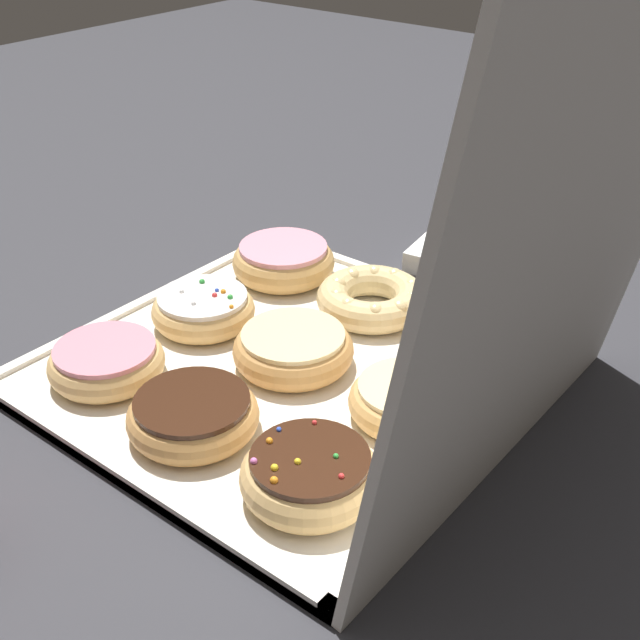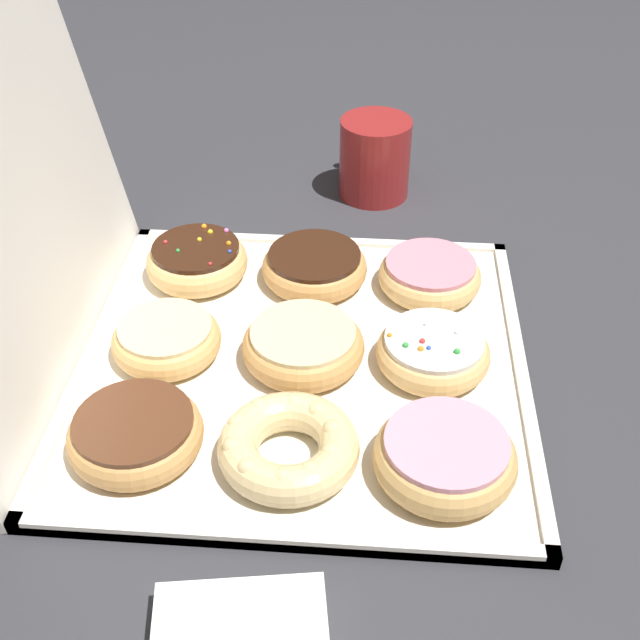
# 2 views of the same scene
# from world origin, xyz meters

# --- Properties ---
(ground_plane) EXTENTS (3.00, 3.00, 0.00)m
(ground_plane) POSITION_xyz_m (0.00, 0.00, 0.00)
(ground_plane) COLOR #333338
(donut_box) EXTENTS (0.43, 0.43, 0.01)m
(donut_box) POSITION_xyz_m (0.00, 0.00, 0.01)
(donut_box) COLOR silver
(donut_box) RESTS_ON ground
(pink_frosted_donut_0) EXTENTS (0.12, 0.12, 0.04)m
(pink_frosted_donut_0) POSITION_xyz_m (-0.13, -0.13, 0.03)
(pink_frosted_donut_0) COLOR tan
(pink_frosted_donut_0) RESTS_ON donut_box
(sprinkle_donut_1) EXTENTS (0.11, 0.11, 0.04)m
(sprinkle_donut_1) POSITION_xyz_m (-0.00, -0.12, 0.03)
(sprinkle_donut_1) COLOR #E5B770
(sprinkle_donut_1) RESTS_ON donut_box
(pink_frosted_donut_2) EXTENTS (0.11, 0.11, 0.03)m
(pink_frosted_donut_2) POSITION_xyz_m (0.13, -0.12, 0.03)
(pink_frosted_donut_2) COLOR #E5B770
(pink_frosted_donut_2) RESTS_ON donut_box
(cruller_donut_3) EXTENTS (0.12, 0.12, 0.04)m
(cruller_donut_3) POSITION_xyz_m (-0.13, 0.00, 0.03)
(cruller_donut_3) COLOR #EACC8C
(cruller_donut_3) RESTS_ON donut_box
(glazed_ring_donut_4) EXTENTS (0.12, 0.12, 0.04)m
(glazed_ring_donut_4) POSITION_xyz_m (-0.00, 0.00, 0.03)
(glazed_ring_donut_4) COLOR tan
(glazed_ring_donut_4) RESTS_ON donut_box
(chocolate_frosted_donut_5) EXTENTS (0.12, 0.12, 0.03)m
(chocolate_frosted_donut_5) POSITION_xyz_m (0.13, -0.00, 0.03)
(chocolate_frosted_donut_5) COLOR tan
(chocolate_frosted_donut_5) RESTS_ON donut_box
(chocolate_frosted_donut_6) EXTENTS (0.12, 0.12, 0.03)m
(chocolate_frosted_donut_6) POSITION_xyz_m (-0.13, 0.13, 0.03)
(chocolate_frosted_donut_6) COLOR tan
(chocolate_frosted_donut_6) RESTS_ON donut_box
(glazed_ring_donut_7) EXTENTS (0.11, 0.11, 0.03)m
(glazed_ring_donut_7) POSITION_xyz_m (0.00, 0.13, 0.03)
(glazed_ring_donut_7) COLOR tan
(glazed_ring_donut_7) RESTS_ON donut_box
(sprinkle_donut_8) EXTENTS (0.11, 0.11, 0.04)m
(sprinkle_donut_8) POSITION_xyz_m (0.13, 0.13, 0.03)
(sprinkle_donut_8) COLOR #E5B770
(sprinkle_donut_8) RESTS_ON donut_box
(coffee_mug) EXTENTS (0.11, 0.09, 0.10)m
(coffee_mug) POSITION_xyz_m (0.35, -0.06, 0.05)
(coffee_mug) COLOR maroon
(coffee_mug) RESTS_ON ground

